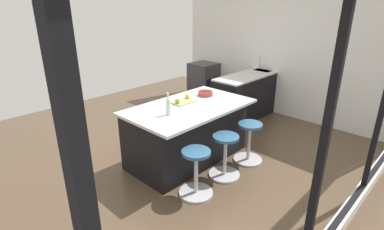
{
  "coord_description": "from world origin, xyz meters",
  "views": [
    {
      "loc": [
        2.91,
        3.05,
        2.35
      ],
      "look_at": [
        -0.04,
        0.22,
        0.75
      ],
      "focal_mm": 27.96,
      "sensor_mm": 36.0,
      "label": 1
    }
  ],
  "objects": [
    {
      "name": "oven_range",
      "position": [
        -2.52,
        -1.75,
        0.44
      ],
      "size": [
        0.6,
        0.61,
        0.88
      ],
      "color": "#38383D",
      "rests_on": "ground_plane"
    },
    {
      "name": "apple_green",
      "position": [
        0.05,
        0.01,
        0.94
      ],
      "size": [
        0.08,
        0.08,
        0.08
      ],
      "primitive_type": "sphere",
      "color": "#609E2D",
      "rests_on": "cutting_board"
    },
    {
      "name": "interior_partition_left",
      "position": [
        -2.87,
        0.0,
        1.37
      ],
      "size": [
        0.12,
        4.83,
        2.73
      ],
      "color": "silver",
      "rests_on": "ground_plane"
    },
    {
      "name": "window_panel_rear",
      "position": [
        0.0,
        2.41,
        1.6
      ],
      "size": [
        5.75,
        0.12,
        2.73
      ],
      "color": "silver",
      "rests_on": "ground_plane"
    },
    {
      "name": "ground_plane",
      "position": [
        0.0,
        0.0,
        0.0
      ],
      "size": [
        7.47,
        7.47,
        0.0
      ],
      "primitive_type": "plane",
      "color": "brown"
    },
    {
      "name": "kitchen_island",
      "position": [
        -0.04,
        0.13,
        0.45
      ],
      "size": [
        1.87,
        1.11,
        0.89
      ],
      "color": "black",
      "rests_on": "ground_plane"
    },
    {
      "name": "stool_by_window",
      "position": [
        -0.63,
        0.86,
        0.29
      ],
      "size": [
        0.44,
        0.44,
        0.62
      ],
      "color": "#B7B7BC",
      "rests_on": "ground_plane"
    },
    {
      "name": "cutting_board",
      "position": [
        -0.09,
        0.0,
        0.9
      ],
      "size": [
        0.36,
        0.24,
        0.02
      ],
      "primitive_type": "cube",
      "color": "tan",
      "rests_on": "kitchen_island"
    },
    {
      "name": "stool_near_camera",
      "position": [
        0.55,
        0.86,
        0.29
      ],
      "size": [
        0.44,
        0.44,
        0.62
      ],
      "color": "#B7B7BC",
      "rests_on": "ground_plane"
    },
    {
      "name": "stool_middle",
      "position": [
        -0.04,
        0.86,
        0.29
      ],
      "size": [
        0.44,
        0.44,
        0.62
      ],
      "color": "#B7B7BC",
      "rests_on": "ground_plane"
    },
    {
      "name": "fruit_bowl",
      "position": [
        -0.57,
        0.02,
        0.93
      ],
      "size": [
        0.24,
        0.24,
        0.07
      ],
      "color": "#993833",
      "rests_on": "kitchen_island"
    },
    {
      "name": "apple_yellow",
      "position": [
        -0.23,
        -0.05,
        0.94
      ],
      "size": [
        0.08,
        0.08,
        0.08
      ],
      "primitive_type": "sphere",
      "color": "gold",
      "rests_on": "cutting_board"
    },
    {
      "name": "sink_cabinet",
      "position": [
        -2.53,
        -0.23,
        0.46
      ],
      "size": [
        2.34,
        0.6,
        1.19
      ],
      "color": "black",
      "rests_on": "ground_plane"
    },
    {
      "name": "water_bottle",
      "position": [
        0.42,
        0.23,
        1.01
      ],
      "size": [
        0.06,
        0.06,
        0.31
      ],
      "color": "silver",
      "rests_on": "kitchen_island"
    }
  ]
}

